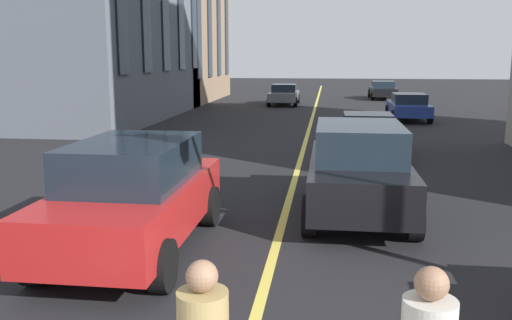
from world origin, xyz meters
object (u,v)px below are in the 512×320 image
Objects in this scene: car_grey_parked_a at (367,134)px; car_red_trailing at (134,195)px; car_grey_far at (284,94)px; car_black_near at (383,90)px; car_blue_oncoming at (408,106)px; car_black_mid at (358,168)px.

car_red_trailing is at bearing 155.54° from car_grey_parked_a.
car_red_trailing is 1.07× the size of car_grey_far.
car_grey_far is (18.72, 4.27, 0.00)m from car_grey_parked_a.
car_grey_parked_a is at bearing 173.58° from car_black_near.
car_blue_oncoming and car_grey_far have the same top height.
car_black_mid is at bearing 174.83° from car_grey_parked_a.
car_grey_parked_a is (9.80, -4.46, -0.27)m from car_red_trailing.
car_blue_oncoming is 0.94× the size of car_black_mid.
car_blue_oncoming is at bearing 180.00° from car_black_near.
car_red_trailing is 1.21× the size of car_grey_parked_a.
car_grey_far is (-5.91, 7.04, 0.00)m from car_black_near.
car_grey_far is at bearing -0.37° from car_red_trailing.
car_grey_parked_a reaches higher than car_black_near.
car_blue_oncoming is 1.00× the size of car_grey_far.
car_black_near is at bearing -11.86° from car_red_trailing.
car_black_mid reaches higher than car_black_near.
car_grey_parked_a is at bearing -24.46° from car_red_trailing.
car_black_mid is at bearing 173.86° from car_black_near.
car_black_mid is 26.06m from car_grey_far.
car_red_trailing is 35.18m from car_black_near.
car_blue_oncoming is 1.00× the size of car_black_near.
car_black_mid is 1.07× the size of car_grey_far.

